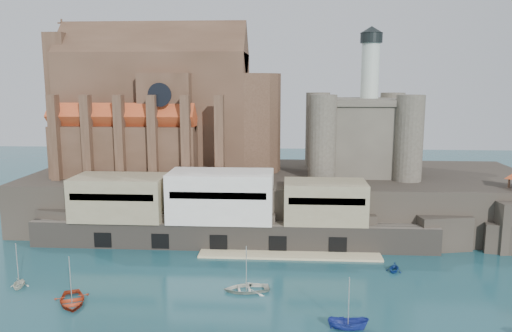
{
  "coord_description": "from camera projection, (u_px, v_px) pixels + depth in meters",
  "views": [
    {
      "loc": [
        1.4,
        -60.77,
        28.59
      ],
      "look_at": [
        -4.44,
        32.0,
        12.62
      ],
      "focal_mm": 35.0,
      "sensor_mm": 36.0,
      "label": 1
    }
  ],
  "objects": [
    {
      "name": "boat_7",
      "position": [
        394.0,
        271.0,
        75.7
      ],
      "size": [
        3.23,
        2.64,
        3.23
      ],
      "primitive_type": "imported",
      "rotation": [
        0.0,
        0.0,
        5.89
      ],
      "color": "navy",
      "rests_on": "ground"
    },
    {
      "name": "boat_0",
      "position": [
        72.0,
        303.0,
        64.83
      ],
      "size": [
        4.84,
        3.19,
        6.57
      ],
      "primitive_type": "imported",
      "rotation": [
        0.0,
        0.0,
        0.43
      ],
      "color": "#AA3116",
      "rests_on": "ground"
    },
    {
      "name": "church",
      "position": [
        165.0,
        112.0,
        103.61
      ],
      "size": [
        47.0,
        25.93,
        30.51
      ],
      "color": "#472F21",
      "rests_on": "promontory"
    },
    {
      "name": "boat_2",
      "position": [
        348.0,
        329.0,
        58.04
      ],
      "size": [
        1.92,
        1.87,
        4.73
      ],
      "primitive_type": "imported",
      "rotation": [
        0.0,
        0.0,
        1.52
      ],
      "color": "navy",
      "rests_on": "ground"
    },
    {
      "name": "quay",
      "position": [
        220.0,
        211.0,
        87.0
      ],
      "size": [
        70.0,
        12.0,
        13.05
      ],
      "color": "#5D544A",
      "rests_on": "ground"
    },
    {
      "name": "promontory",
      "position": [
        279.0,
        197.0,
        102.6
      ],
      "size": [
        100.0,
        36.0,
        10.0
      ],
      "color": "black",
      "rests_on": "ground"
    },
    {
      "name": "ground",
      "position": [
        275.0,
        304.0,
        64.7
      ],
      "size": [
        300.0,
        300.0,
        0.0
      ],
      "primitive_type": "plane",
      "color": "#17424C",
      "rests_on": "ground"
    },
    {
      "name": "boat_4",
      "position": [
        19.0,
        287.0,
        69.86
      ],
      "size": [
        3.23,
        2.31,
        3.42
      ],
      "primitive_type": "imported",
      "rotation": [
        0.0,
        0.0,
        3.32
      ],
      "color": "beige",
      "rests_on": "ground"
    },
    {
      "name": "castle_keep",
      "position": [
        360.0,
        132.0,
        101.0
      ],
      "size": [
        21.2,
        21.2,
        29.3
      ],
      "color": "#4C473C",
      "rests_on": "promontory"
    },
    {
      "name": "boat_6",
      "position": [
        246.0,
        291.0,
        68.7
      ],
      "size": [
        2.15,
        4.66,
        6.29
      ],
      "primitive_type": "imported",
      "rotation": [
        0.0,
        0.0,
        4.91
      ],
      "color": "silver",
      "rests_on": "ground"
    }
  ]
}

